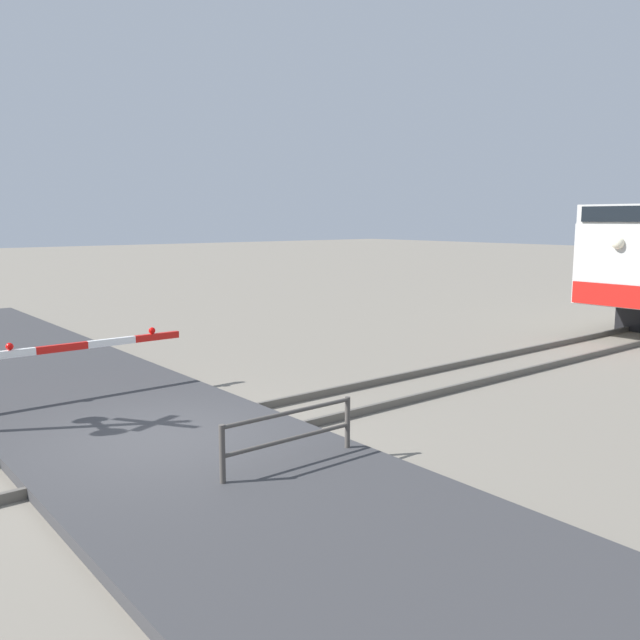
# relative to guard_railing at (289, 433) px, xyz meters

# --- Properties ---
(ground_plane) EXTENTS (160.00, 160.00, 0.00)m
(ground_plane) POSITION_rel_guard_railing_xyz_m (-2.21, -0.88, -0.61)
(ground_plane) COLOR gray
(rail_track_left) EXTENTS (0.08, 80.00, 0.15)m
(rail_track_left) POSITION_rel_guard_railing_xyz_m (-2.93, -0.88, -0.54)
(rail_track_left) COLOR #59544C
(rail_track_left) RESTS_ON ground_plane
(rail_track_right) EXTENTS (0.08, 80.00, 0.15)m
(rail_track_right) POSITION_rel_guard_railing_xyz_m (-1.49, -0.88, -0.54)
(rail_track_right) COLOR #59544C
(rail_track_right) RESTS_ON ground_plane
(road_surface) EXTENTS (36.00, 4.47, 0.16)m
(road_surface) POSITION_rel_guard_railing_xyz_m (-2.21, -0.88, -0.53)
(road_surface) COLOR #38383A
(road_surface) RESTS_ON ground_plane
(guard_railing) EXTENTS (0.08, 2.24, 0.95)m
(guard_railing) POSITION_rel_guard_railing_xyz_m (0.00, 0.00, 0.00)
(guard_railing) COLOR #4C4742
(guard_railing) RESTS_ON ground_plane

